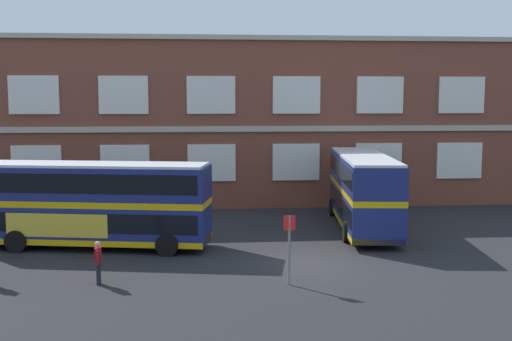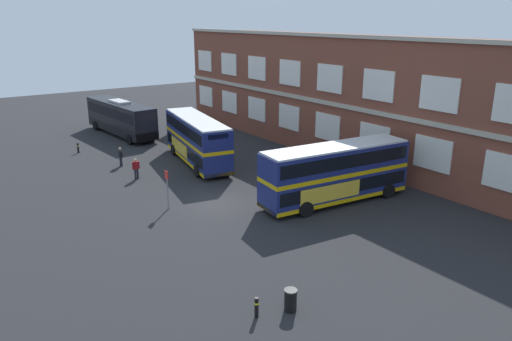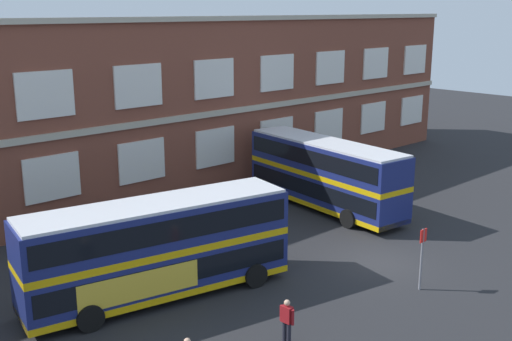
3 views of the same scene
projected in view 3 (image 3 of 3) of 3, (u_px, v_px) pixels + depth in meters
ground_plane at (345, 250)px, 30.95m from camera, size 120.00×120.00×0.00m
brick_terminal_building at (142, 107)px, 40.22m from camera, size 54.51×8.19×11.07m
double_decker_near at (158, 248)px, 25.39m from camera, size 11.29×4.59×4.07m
double_decker_middle at (325, 173)px, 36.85m from camera, size 3.80×11.22×4.07m
second_passenger at (287, 320)px, 22.06m from camera, size 0.27×0.64×1.70m
bus_stand_flag at (422, 253)px, 26.18m from camera, size 0.44×0.10×2.70m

